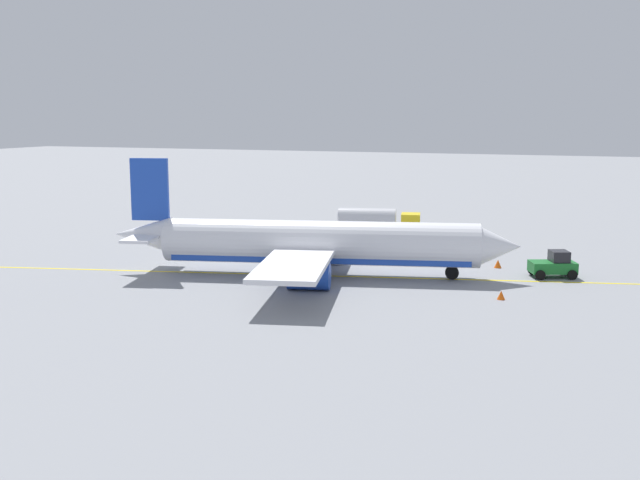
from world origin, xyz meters
TOP-DOWN VIEW (x-y plane):
  - ground_plane at (0.00, 0.00)m, footprint 400.00×400.00m
  - airplane at (-0.50, -0.12)m, footprint 33.52×27.19m
  - fuel_tanker at (-1.37, 20.75)m, footprint 9.91×4.51m
  - pushback_tug at (18.08, 6.35)m, footprint 4.09×3.42m
  - refueling_worker at (-5.62, 13.71)m, footprint 0.58×0.45m
  - safety_cone_nose at (13.29, 8.61)m, footprint 0.65×0.65m
  - safety_cone_wingtip at (15.09, -2.85)m, footprint 0.58×0.58m
  - taxi_line_marking at (0.00, 0.00)m, footprint 58.97×14.79m

SIDE VIEW (x-z plane):
  - ground_plane at x=0.00m, z-range 0.00..0.00m
  - taxi_line_marking at x=0.00m, z-range 0.00..0.01m
  - safety_cone_wingtip at x=15.09m, z-range 0.00..0.65m
  - safety_cone_nose at x=13.29m, z-range 0.00..0.72m
  - refueling_worker at x=-5.62m, z-range -0.03..1.68m
  - pushback_tug at x=18.08m, z-range -0.09..2.11m
  - fuel_tanker at x=-1.37m, z-range 0.14..3.29m
  - airplane at x=-0.50m, z-range -2.17..7.42m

